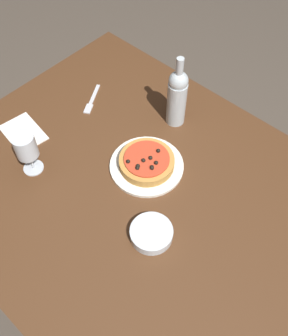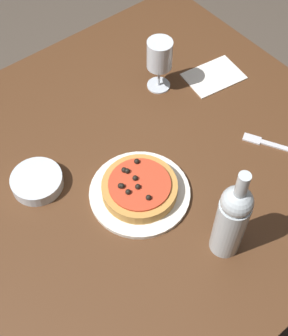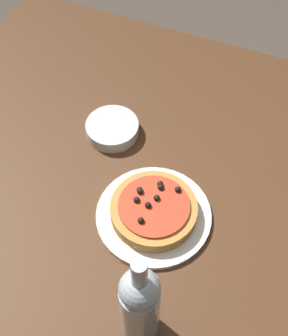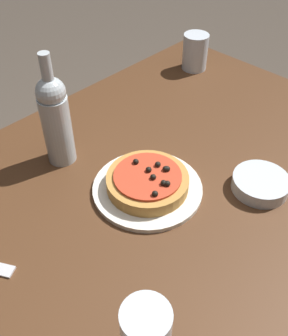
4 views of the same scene
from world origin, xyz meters
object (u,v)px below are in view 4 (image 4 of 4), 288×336
at_px(side_bowl, 260,184).
at_px(wine_glass, 146,332).
at_px(dining_table, 179,227).
at_px(water_cup, 195,52).
at_px(dinner_plate, 147,188).
at_px(pizza, 148,181).
at_px(wine_bottle, 56,118).

bearing_deg(side_bowl, wine_glass, 9.97).
height_order(dining_table, water_cup, water_cup).
bearing_deg(water_cup, dinner_plate, 28.61).
bearing_deg(water_cup, pizza, 28.65).
xyz_separation_m(dinner_plate, water_cup, (-0.54, -0.29, 0.05)).
bearing_deg(side_bowl, dinner_plate, -44.72).
distance_m(dinner_plate, pizza, 0.02).
bearing_deg(dining_table, wine_bottle, -74.57).
bearing_deg(wine_bottle, side_bowl, 121.26).
bearing_deg(dining_table, pizza, -76.68).
distance_m(dinner_plate, water_cup, 0.62).
height_order(dining_table, wine_glass, wine_glass).
distance_m(dining_table, side_bowl, 0.22).
height_order(dining_table, pizza, pizza).
bearing_deg(wine_bottle, dining_table, 105.43).
xyz_separation_m(water_cup, side_bowl, (0.35, 0.48, -0.04)).
xyz_separation_m(wine_bottle, water_cup, (-0.61, -0.06, -0.06)).
bearing_deg(dinner_plate, dining_table, 103.43).
xyz_separation_m(dining_table, side_bowl, (-0.17, 0.10, 0.10)).
relative_size(dining_table, pizza, 7.08).
relative_size(pizza, water_cup, 1.60).
bearing_deg(wine_glass, water_cup, -145.64).
bearing_deg(wine_bottle, pizza, 106.18).
bearing_deg(water_cup, side_bowl, 53.94).
height_order(pizza, side_bowl, pizza).
height_order(water_cup, side_bowl, water_cup).
distance_m(dining_table, wine_bottle, 0.39).
xyz_separation_m(dining_table, dinner_plate, (0.02, -0.09, 0.09)).
relative_size(dinner_plate, wine_glass, 1.55).
bearing_deg(water_cup, dining_table, 36.27).
height_order(dining_table, dinner_plate, dinner_plate).
relative_size(dinner_plate, wine_bottle, 0.89).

